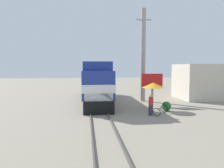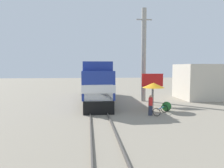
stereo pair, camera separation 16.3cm
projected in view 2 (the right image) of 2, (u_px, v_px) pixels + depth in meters
name	position (u px, v px, depth m)	size (l,w,h in m)	color
ground_plane	(97.00, 108.00, 21.28)	(120.00, 120.00, 0.00)	gray
rail_near	(90.00, 107.00, 21.19)	(0.08, 43.57, 0.15)	#4C4742
rail_far	(105.00, 107.00, 21.35)	(0.08, 43.57, 0.15)	#4C4742
locomotive	(96.00, 85.00, 25.11)	(2.87, 15.46, 4.45)	black
utility_pole	(144.00, 55.00, 25.11)	(1.80, 0.56, 10.63)	#9E998E
vendor_umbrella	(153.00, 85.00, 20.20)	(2.05, 2.05, 2.51)	#4C4C4C
billboard_sign	(152.00, 82.00, 22.84)	(2.27, 0.12, 3.28)	#595959
shrub_cluster	(167.00, 106.00, 19.62)	(0.85, 0.85, 0.85)	#236028
person_bystander	(151.00, 104.00, 17.83)	(0.34, 0.34, 1.72)	#2D3347
bicycle	(161.00, 110.00, 18.27)	(1.66, 1.79, 0.67)	black
building_block_distant	(200.00, 82.00, 27.30)	(5.20, 5.26, 4.32)	beige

